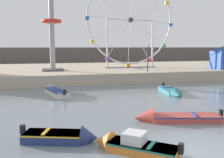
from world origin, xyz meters
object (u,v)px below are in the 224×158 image
object	(u,v)px
motorboat_teal_painted	(172,92)
drop_tower_steel_tower	(52,22)
motorboat_navy_blue	(66,137)
motorboat_white_red_stripe	(54,91)
motorboat_faded_red	(169,118)
ferris_wheel_white_frame	(130,21)
motorboat_orange_hull	(129,145)
promenade_lamp_near	(148,53)

from	to	relation	value
motorboat_teal_painted	drop_tower_steel_tower	xyz separation A→B (m)	(-10.96, 13.26, 7.65)
motorboat_navy_blue	drop_tower_steel_tower	bearing A→B (deg)	108.42
motorboat_white_red_stripe	motorboat_teal_painted	bearing A→B (deg)	-122.07
motorboat_white_red_stripe	motorboat_navy_blue	distance (m)	13.08
motorboat_faded_red	drop_tower_steel_tower	bearing A→B (deg)	-59.34
motorboat_teal_painted	drop_tower_steel_tower	bearing A→B (deg)	-131.57
motorboat_teal_painted	ferris_wheel_white_frame	world-z (taller)	ferris_wheel_white_frame
motorboat_faded_red	motorboat_orange_hull	xyz separation A→B (m)	(-3.83, -3.74, 0.07)
motorboat_faded_red	drop_tower_steel_tower	size ratio (longest dim) A/B	0.36
drop_tower_steel_tower	promenade_lamp_near	bearing A→B (deg)	-24.28
motorboat_navy_blue	promenade_lamp_near	size ratio (longest dim) A/B	1.06
motorboat_navy_blue	motorboat_faded_red	world-z (taller)	motorboat_faded_red
motorboat_navy_blue	motorboat_orange_hull	world-z (taller)	motorboat_orange_hull
motorboat_white_red_stripe	drop_tower_steel_tower	distance (m)	12.75
motorboat_white_red_stripe	promenade_lamp_near	xyz separation A→B (m)	(11.89, 4.97, 3.47)
ferris_wheel_white_frame	promenade_lamp_near	world-z (taller)	ferris_wheel_white_frame
motorboat_navy_blue	promenade_lamp_near	xyz separation A→B (m)	(11.63, 18.04, 3.49)
drop_tower_steel_tower	promenade_lamp_near	distance (m)	13.46
motorboat_orange_hull	ferris_wheel_white_frame	size ratio (longest dim) A/B	0.26
motorboat_orange_hull	promenade_lamp_near	world-z (taller)	promenade_lamp_near
motorboat_faded_red	drop_tower_steel_tower	world-z (taller)	drop_tower_steel_tower
motorboat_white_red_stripe	drop_tower_steel_tower	bearing A→B (deg)	-18.07
motorboat_white_red_stripe	motorboat_teal_painted	world-z (taller)	motorboat_white_red_stripe
motorboat_orange_hull	drop_tower_steel_tower	world-z (taller)	drop_tower_steel_tower
motorboat_white_red_stripe	motorboat_faded_red	size ratio (longest dim) A/B	0.96
ferris_wheel_white_frame	drop_tower_steel_tower	xyz separation A→B (m)	(-11.81, -2.20, -0.58)
motorboat_orange_hull	promenade_lamp_near	distance (m)	22.07
motorboat_orange_hull	ferris_wheel_white_frame	bearing A→B (deg)	-68.33
ferris_wheel_white_frame	motorboat_orange_hull	bearing A→B (deg)	-108.50
drop_tower_steel_tower	ferris_wheel_white_frame	bearing A→B (deg)	10.57
ferris_wheel_white_frame	drop_tower_steel_tower	size ratio (longest dim) A/B	0.92
motorboat_orange_hull	motorboat_white_red_stripe	bearing A→B (deg)	-38.89
motorboat_faded_red	motorboat_orange_hull	bearing A→B (deg)	58.06
motorboat_faded_red	motorboat_navy_blue	bearing A→B (deg)	30.41
motorboat_faded_red	promenade_lamp_near	world-z (taller)	promenade_lamp_near
ferris_wheel_white_frame	motorboat_navy_blue	bearing A→B (deg)	-114.76
motorboat_white_red_stripe	motorboat_orange_hull	world-z (taller)	motorboat_orange_hull
motorboat_navy_blue	motorboat_faded_red	xyz separation A→B (m)	(6.45, 1.93, -0.04)
motorboat_orange_hull	ferris_wheel_white_frame	world-z (taller)	ferris_wheel_white_frame
motorboat_orange_hull	drop_tower_steel_tower	xyz separation A→B (m)	(-2.67, 25.12, 7.59)
motorboat_teal_painted	motorboat_faded_red	bearing A→B (deg)	-19.95
drop_tower_steel_tower	promenade_lamp_near	size ratio (longest dim) A/B	4.25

